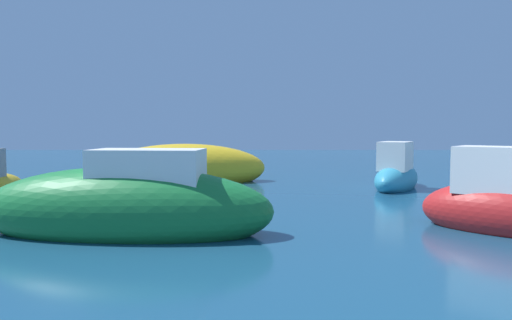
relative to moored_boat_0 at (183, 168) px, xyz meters
name	(u,v)px	position (x,y,z in m)	size (l,w,h in m)	color
moored_boat_0	(183,168)	(0.00, 0.00, 0.00)	(6.37, 2.92, 1.85)	gold
moored_boat_3	(395,175)	(7.40, -1.90, -0.05)	(2.71, 3.56, 1.82)	teal
moored_boat_4	(504,206)	(7.56, -8.54, -0.02)	(3.44, 3.20, 1.93)	#B21E1E
moored_boat_6	(126,207)	(0.27, -8.79, 0.01)	(5.74, 2.24, 1.99)	#197233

